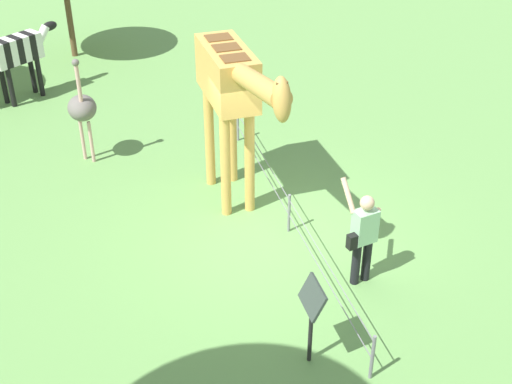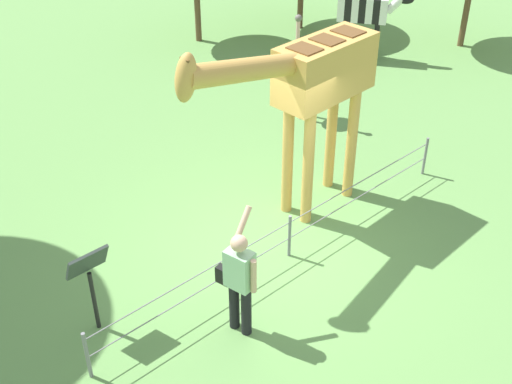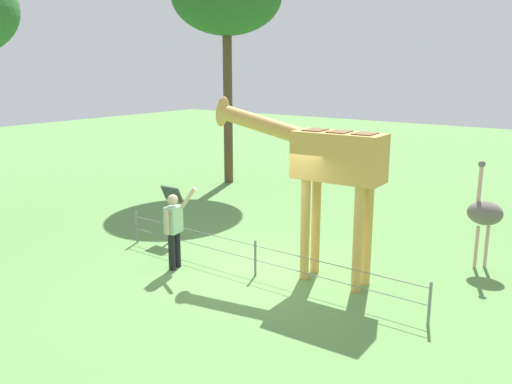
% 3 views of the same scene
% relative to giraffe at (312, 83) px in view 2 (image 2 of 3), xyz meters
% --- Properties ---
extents(ground_plane, '(60.00, 60.00, 0.00)m').
position_rel_giraffe_xyz_m(ground_plane, '(1.09, 0.48, -2.32)').
color(ground_plane, '#60934C').
extents(giraffe, '(3.78, 0.76, 3.51)m').
position_rel_giraffe_xyz_m(giraffe, '(0.00, 0.00, 0.00)').
color(giraffe, gold).
rests_on(giraffe, ground_plane).
extents(visitor, '(0.60, 0.57, 1.74)m').
position_rel_giraffe_xyz_m(visitor, '(2.68, 1.34, -1.42)').
color(visitor, black).
rests_on(visitor, ground_plane).
extents(zebra, '(1.28, 1.66, 1.66)m').
position_rel_giraffe_xyz_m(zebra, '(-5.90, -3.67, -1.16)').
color(zebra, black).
rests_on(zebra, ground_plane).
extents(ostrich, '(0.70, 0.56, 2.25)m').
position_rel_giraffe_xyz_m(ostrich, '(-2.40, -2.46, -1.15)').
color(ostrich, '#CC9E93').
rests_on(ostrich, ground_plane).
extents(info_sign, '(0.56, 0.21, 1.32)m').
position_rel_giraffe_xyz_m(info_sign, '(4.07, 0.02, -1.37)').
color(info_sign, black).
rests_on(info_sign, ground_plane).
extents(wire_fence, '(7.05, 0.05, 0.75)m').
position_rel_giraffe_xyz_m(wire_fence, '(1.09, 0.69, -1.92)').
color(wire_fence, slate).
rests_on(wire_fence, ground_plane).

